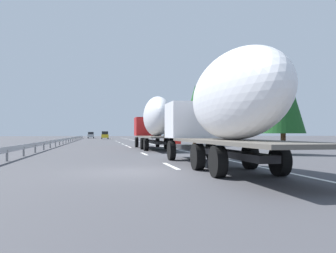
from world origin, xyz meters
TOP-DOWN VIEW (x-y plane):
  - ground_plane at (40.00, 0.00)m, footprint 260.00×260.00m
  - lane_stripe_0 at (2.00, -1.80)m, footprint 3.20×0.20m
  - lane_stripe_1 at (11.38, -1.80)m, footprint 3.20×0.20m
  - lane_stripe_2 at (23.61, -1.80)m, footprint 3.20×0.20m
  - lane_stripe_3 at (28.03, -1.80)m, footprint 3.20×0.20m
  - lane_stripe_4 at (34.37, -1.80)m, footprint 3.20×0.20m
  - lane_stripe_5 at (43.11, -1.80)m, footprint 3.20×0.20m
  - lane_stripe_6 at (52.01, -1.80)m, footprint 3.20×0.20m
  - lane_stripe_7 at (78.94, -1.80)m, footprint 3.20×0.20m
  - edge_line_right at (45.00, -5.50)m, footprint 110.00×0.20m
  - truck_lead at (18.08, -3.60)m, footprint 14.02×2.55m
  - truck_trailing at (0.19, -3.60)m, footprint 14.11×2.55m
  - car_silver_hatch at (90.37, 3.69)m, footprint 4.60×1.78m
  - car_yellow_coupe at (77.01, -0.07)m, footprint 4.19×1.79m
  - road_sign at (39.87, -6.70)m, footprint 0.10×0.90m
  - tree_0 at (28.34, -10.24)m, footprint 3.23×3.23m
  - tree_1 at (52.87, -11.03)m, footprint 2.65×2.65m
  - tree_2 at (25.51, -11.30)m, footprint 2.91×2.91m
  - tree_3 at (8.91, -11.10)m, footprint 2.99×2.99m
  - tree_4 at (58.33, -11.96)m, footprint 2.65×2.65m
  - tree_5 at (32.79, -11.34)m, footprint 3.11×3.11m
  - guardrail_median at (43.00, 6.00)m, footprint 94.00×0.10m

SIDE VIEW (x-z plane):
  - ground_plane at x=40.00m, z-range 0.00..0.00m
  - lane_stripe_0 at x=2.00m, z-range 0.00..0.01m
  - lane_stripe_1 at x=11.38m, z-range 0.00..0.01m
  - lane_stripe_2 at x=23.61m, z-range 0.00..0.01m
  - lane_stripe_3 at x=28.03m, z-range 0.00..0.01m
  - lane_stripe_4 at x=34.37m, z-range 0.00..0.01m
  - lane_stripe_5 at x=43.11m, z-range 0.00..0.01m
  - lane_stripe_6 at x=52.01m, z-range 0.00..0.01m
  - lane_stripe_7 at x=78.94m, z-range 0.00..0.01m
  - edge_line_right at x=45.00m, z-range 0.00..0.01m
  - guardrail_median at x=43.00m, z-range 0.20..0.96m
  - car_silver_hatch at x=90.37m, z-range 0.01..1.84m
  - car_yellow_coupe at x=77.01m, z-range 0.00..1.93m
  - road_sign at x=39.87m, z-range 0.65..4.12m
  - truck_trailing at x=0.19m, z-range 0.31..4.81m
  - truck_lead at x=18.08m, z-range 0.27..4.90m
  - tree_2 at x=25.51m, z-range 0.76..5.87m
  - tree_3 at x=8.91m, z-range 0.71..7.56m
  - tree_0 at x=28.34m, z-range 0.74..8.13m
  - tree_4 at x=58.33m, z-range 0.89..8.35m
  - tree_1 at x=52.87m, z-range 0.91..8.57m
  - tree_5 at x=32.79m, z-range 0.97..8.53m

